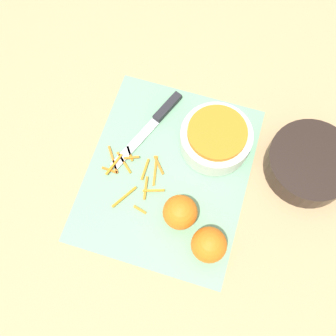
{
  "coord_description": "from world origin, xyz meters",
  "views": [
    {
      "loc": [
        0.3,
        0.09,
        0.88
      ],
      "look_at": [
        0.0,
        0.0,
        0.04
      ],
      "focal_mm": 42.0,
      "sensor_mm": 36.0,
      "label": 1
    }
  ],
  "objects": [
    {
      "name": "knife",
      "position": [
        -0.13,
        -0.06,
        0.01
      ],
      "size": [
        0.24,
        0.11,
        0.02
      ],
      "rotation": [
        0.0,
        0.0,
        -0.39
      ],
      "color": "#232328",
      "rests_on": "cutting_board"
    },
    {
      "name": "cutting_board",
      "position": [
        0.0,
        0.0,
        0.0
      ],
      "size": [
        0.45,
        0.37,
        0.01
      ],
      "color": "#75AD84",
      "rests_on": "ground_plane"
    },
    {
      "name": "bowl_dark",
      "position": [
        -0.11,
        0.31,
        0.03
      ],
      "size": [
        0.2,
        0.2,
        0.06
      ],
      "color": "black",
      "rests_on": "ground_plane"
    },
    {
      "name": "orange_left",
      "position": [
        0.14,
        0.13,
        0.04
      ],
      "size": [
        0.08,
        0.08,
        0.08
      ],
      "color": "orange",
      "rests_on": "cutting_board"
    },
    {
      "name": "orange_right",
      "position": [
        0.09,
        0.06,
        0.04
      ],
      "size": [
        0.08,
        0.08,
        0.08
      ],
      "color": "orange",
      "rests_on": "cutting_board"
    },
    {
      "name": "bowl_speckled",
      "position": [
        -0.1,
        0.09,
        0.04
      ],
      "size": [
        0.17,
        0.17,
        0.07
      ],
      "color": "silver",
      "rests_on": "cutting_board"
    },
    {
      "name": "ground_plane",
      "position": [
        0.0,
        0.0,
        0.0
      ],
      "size": [
        4.0,
        4.0,
        0.0
      ],
      "primitive_type": "plane",
      "color": "tan"
    },
    {
      "name": "peel_pile",
      "position": [
        0.03,
        -0.08,
        0.01
      ],
      "size": [
        0.16,
        0.16,
        0.01
      ],
      "color": "orange",
      "rests_on": "cutting_board"
    }
  ]
}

